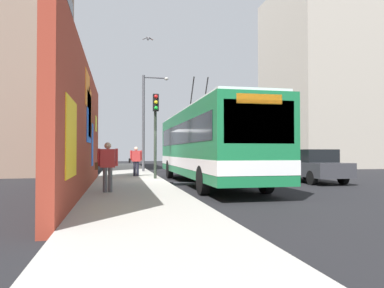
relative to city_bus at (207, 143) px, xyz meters
name	(u,v)px	position (x,y,z in m)	size (l,w,h in m)	color
ground_plane	(163,182)	(1.51, 1.80, -1.86)	(80.00, 80.00, 0.00)	black
sidewalk_slab	(130,181)	(1.51, 3.40, -1.79)	(48.00, 3.20, 0.15)	#9E9B93
graffiti_wall	(84,129)	(-2.70, 5.15, 0.42)	(13.61, 0.32, 4.55)	maroon
building_far_left	(19,55)	(11.98, 11.00, 6.59)	(12.95, 6.15, 16.90)	gray
building_far_right	(316,78)	(16.35, -15.20, 6.90)	(10.70, 7.77, 17.52)	#B2A899
city_bus	(207,143)	(0.00, 0.00, 0.00)	(12.37, 2.56, 5.14)	#19723F
parked_car_dark_gray	(309,165)	(0.28, -5.20, -1.03)	(4.84, 1.76, 1.58)	#38383D
parked_car_silver	(260,161)	(6.45, -5.20, -1.03)	(4.12, 1.74, 1.58)	#B7B7BC
parked_car_champagne	(234,160)	(11.76, -5.20, -1.03)	(4.15, 1.95, 1.58)	#C6B793
pedestrian_near_wall	(107,163)	(-3.74, 4.30, -0.76)	(0.22, 0.73, 1.63)	#595960
pedestrian_midblock	(136,159)	(3.97, 2.99, -0.79)	(0.22, 0.73, 1.59)	#1E1E2D
traffic_light	(156,121)	(1.83, 2.15, 1.10)	(0.49, 0.28, 4.18)	#2D382D
street_lamp	(146,116)	(8.83, 2.05, 2.07)	(0.44, 1.81, 6.57)	#4C4C51
flying_pigeons	(148,39)	(2.36, 2.48, 5.34)	(0.32, 0.54, 0.16)	gray
curbside_puddle	(179,184)	(0.49, 1.20, -1.86)	(1.77, 1.77, 0.00)	black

